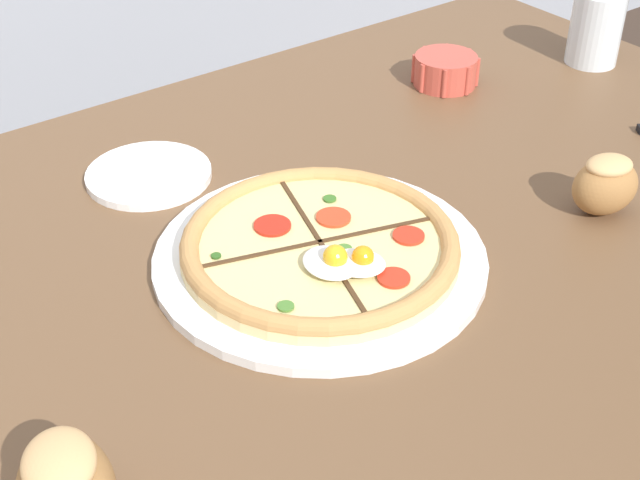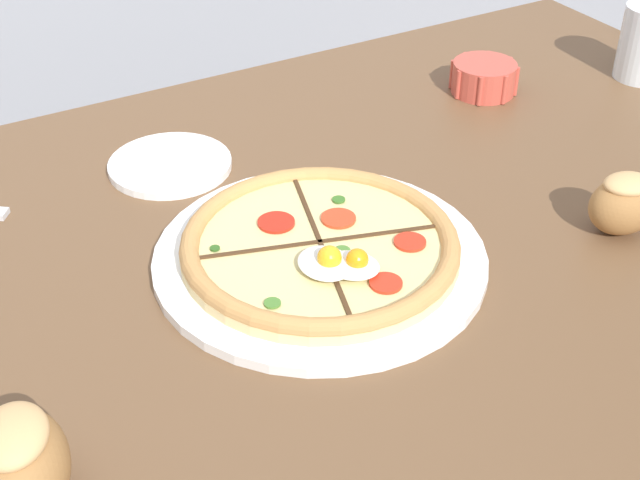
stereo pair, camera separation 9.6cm
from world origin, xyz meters
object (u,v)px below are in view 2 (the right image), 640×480
dining_table (296,303)px  pizza (320,249)px  side_saucer (170,165)px  bread_piece_near (624,203)px  bread_piece_mid (20,463)px  ramekin_bowl (484,77)px

dining_table → pizza: 0.11m
side_saucer → dining_table: bearing=-75.7°
pizza → bread_piece_near: (0.33, -0.12, 0.02)m
dining_table → pizza: (0.01, -0.05, 0.10)m
pizza → bread_piece_near: bearing=-19.7°
bread_piece_near → bread_piece_mid: 0.69m
bread_piece_mid → pizza: bearing=24.3°
pizza → side_saucer: size_ratio=2.31×
side_saucer → bread_piece_near: bearing=-44.8°
bread_piece_near → bread_piece_mid: bearing=-176.2°
dining_table → bread_piece_near: bread_piece_near is taller
pizza → ramekin_bowl: size_ratio=3.61×
dining_table → pizza: pizza is taller
bread_piece_mid → ramekin_bowl: bearing=27.8°
ramekin_bowl → bread_piece_mid: (-0.78, -0.41, 0.02)m
pizza → side_saucer: bearing=103.4°
dining_table → ramekin_bowl: size_ratio=15.52×
pizza → bread_piece_near: bread_piece_near is taller
bread_piece_mid → bread_piece_near: bearing=3.8°
bread_piece_near → dining_table: bearing=154.1°
ramekin_bowl → side_saucer: size_ratio=0.64×
dining_table → bread_piece_mid: size_ratio=13.25×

